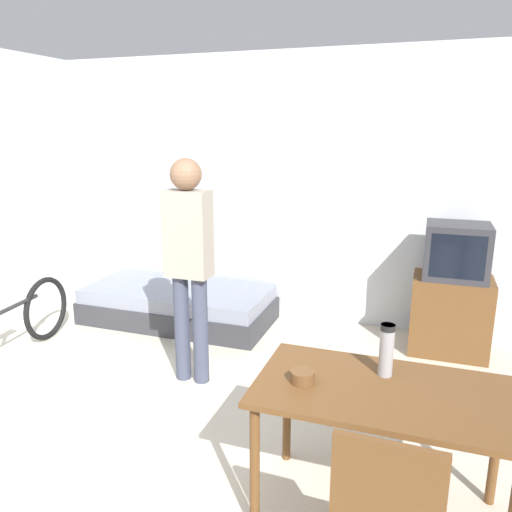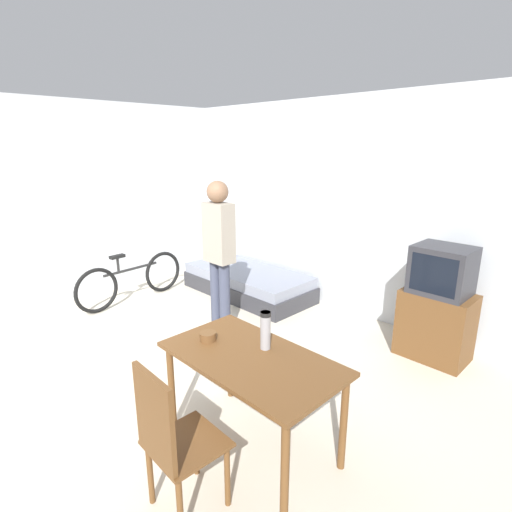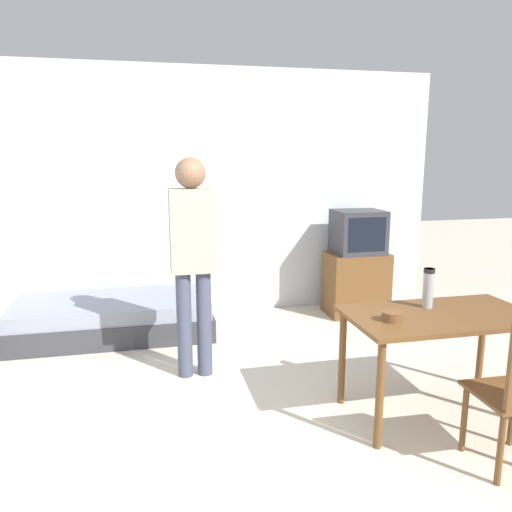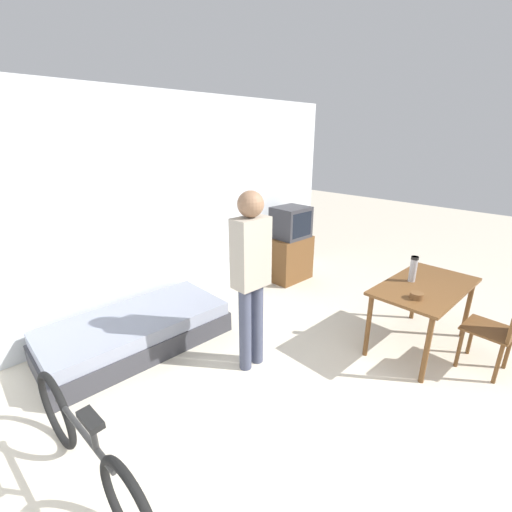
% 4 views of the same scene
% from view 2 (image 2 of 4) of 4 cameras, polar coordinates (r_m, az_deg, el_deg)
% --- Properties ---
extents(ground_plane, '(20.00, 20.00, 0.00)m').
position_cam_2_polar(ground_plane, '(3.99, -23.41, -17.92)').
color(ground_plane, beige).
extents(wall_back, '(5.72, 0.06, 2.70)m').
position_cam_2_polar(wall_back, '(5.46, 8.88, 7.34)').
color(wall_back, silver).
rests_on(wall_back, ground_plane).
extents(wall_left, '(0.06, 4.26, 2.70)m').
position_cam_2_polar(wall_left, '(6.26, -19.06, 7.72)').
color(wall_left, silver).
rests_on(wall_left, ground_plane).
extents(daybed, '(1.93, 0.90, 0.37)m').
position_cam_2_polar(daybed, '(5.84, -1.18, -3.76)').
color(daybed, '#333338').
rests_on(daybed, ground_plane).
extents(tv, '(0.66, 0.45, 1.18)m').
position_cam_2_polar(tv, '(4.42, 24.52, -6.54)').
color(tv, brown).
rests_on(tv, ground_plane).
extents(dining_table, '(1.26, 0.70, 0.73)m').
position_cam_2_polar(dining_table, '(2.85, -0.64, -15.73)').
color(dining_table, brown).
rests_on(dining_table, ground_plane).
extents(wooden_chair, '(0.42, 0.42, 0.97)m').
position_cam_2_polar(wooden_chair, '(2.51, -12.01, -24.02)').
color(wooden_chair, brown).
rests_on(wooden_chair, ground_plane).
extents(bicycle, '(0.19, 1.65, 0.71)m').
position_cam_2_polar(bicycle, '(5.80, -17.33, -3.25)').
color(bicycle, black).
rests_on(bicycle, ground_plane).
extents(person_standing, '(0.34, 0.24, 1.76)m').
position_cam_2_polar(person_standing, '(4.40, -5.31, 1.28)').
color(person_standing, '#3D4256').
rests_on(person_standing, ground_plane).
extents(thermos_flask, '(0.08, 0.08, 0.28)m').
position_cam_2_polar(thermos_flask, '(2.83, 1.36, -10.34)').
color(thermos_flask, '#99999E').
rests_on(thermos_flask, dining_table).
extents(mate_bowl, '(0.12, 0.12, 0.06)m').
position_cam_2_polar(mate_bowl, '(3.02, -6.89, -11.31)').
color(mate_bowl, brown).
rests_on(mate_bowl, dining_table).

